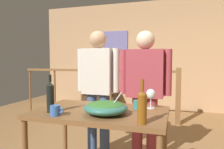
% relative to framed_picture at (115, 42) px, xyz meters
% --- Properties ---
extents(back_wall, '(6.22, 0.10, 2.78)m').
position_rel_framed_picture_xyz_m(back_wall, '(1.04, 0.06, -0.37)').
color(back_wall, tan).
rests_on(back_wall, ground_plane).
extents(framed_picture, '(0.67, 0.03, 0.57)m').
position_rel_framed_picture_xyz_m(framed_picture, '(0.00, 0.00, 0.00)').
color(framed_picture, slate).
extents(stair_railing, '(3.54, 0.10, 1.12)m').
position_rel_framed_picture_xyz_m(stair_railing, '(0.45, -1.21, -1.05)').
color(stair_railing, brown).
rests_on(stair_railing, ground_plane).
extents(tv_console, '(0.90, 0.40, 0.53)m').
position_rel_framed_picture_xyz_m(tv_console, '(-0.36, -0.29, -1.50)').
color(tv_console, '#38281E').
rests_on(tv_console, ground_plane).
extents(flat_screen_tv, '(0.47, 0.12, 0.37)m').
position_rel_framed_picture_xyz_m(flat_screen_tv, '(-0.36, -0.32, -1.01)').
color(flat_screen_tv, black).
rests_on(flat_screen_tv, tv_console).
extents(serving_table, '(1.22, 0.75, 0.79)m').
position_rel_framed_picture_xyz_m(serving_table, '(0.92, -3.63, -1.06)').
color(serving_table, brown).
rests_on(serving_table, ground_plane).
extents(salad_bowl, '(0.38, 0.38, 0.20)m').
position_rel_framed_picture_xyz_m(salad_bowl, '(1.01, -3.74, -0.91)').
color(salad_bowl, '#337060').
rests_on(salad_bowl, serving_table).
extents(wine_glass, '(0.09, 0.09, 0.19)m').
position_rel_framed_picture_xyz_m(wine_glass, '(1.36, -3.41, -0.84)').
color(wine_glass, silver).
rests_on(wine_glass, serving_table).
extents(wine_bottle_amber, '(0.07, 0.07, 0.33)m').
position_rel_framed_picture_xyz_m(wine_bottle_amber, '(1.36, -3.92, -0.84)').
color(wine_bottle_amber, brown).
rests_on(wine_bottle_amber, serving_table).
extents(wine_bottle_dark, '(0.07, 0.07, 0.34)m').
position_rel_framed_picture_xyz_m(wine_bottle_dark, '(0.52, -3.82, -0.83)').
color(wine_bottle_dark, black).
rests_on(wine_bottle_dark, serving_table).
extents(mug_teal, '(0.11, 0.07, 0.08)m').
position_rel_framed_picture_xyz_m(mug_teal, '(1.24, -3.46, -0.93)').
color(mug_teal, teal).
rests_on(mug_teal, serving_table).
extents(mug_blue, '(0.12, 0.09, 0.09)m').
position_rel_framed_picture_xyz_m(mug_blue, '(0.63, -3.91, -0.93)').
color(mug_blue, '#3866B2').
rests_on(mug_blue, serving_table).
extents(person_standing_left, '(0.58, 0.23, 1.63)m').
position_rel_framed_picture_xyz_m(person_standing_left, '(0.61, -2.89, -0.80)').
color(person_standing_left, '#3D5684').
rests_on(person_standing_left, ground_plane).
extents(person_standing_right, '(0.63, 0.22, 1.61)m').
position_rel_framed_picture_xyz_m(person_standing_right, '(1.23, -2.89, -0.80)').
color(person_standing_right, '#9E3842').
rests_on(person_standing_right, ground_plane).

